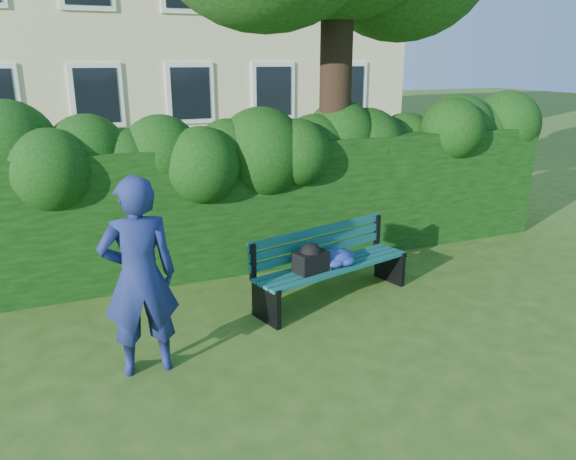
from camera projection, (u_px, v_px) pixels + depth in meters
name	position (u px, v px, depth m)	size (l,w,h in m)	color
ground	(309.00, 323.00, 6.43)	(80.00, 80.00, 0.00)	#2F5018
hedge	(244.00, 203.00, 8.09)	(10.00, 1.00, 1.80)	black
park_bench	(328.00, 262.00, 6.91)	(2.21, 1.05, 0.89)	#104E50
man_reading	(139.00, 277.00, 5.20)	(0.70, 0.46, 1.93)	navy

